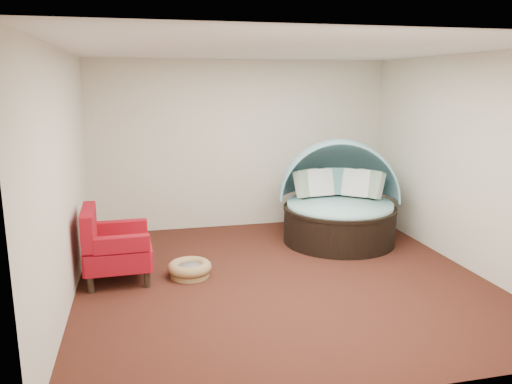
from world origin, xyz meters
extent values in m
plane|color=#401C12|center=(0.00, 0.00, 0.00)|extent=(5.00, 5.00, 0.00)
plane|color=beige|center=(0.00, 2.50, 1.40)|extent=(5.00, 0.00, 5.00)
plane|color=beige|center=(0.00, -2.50, 1.40)|extent=(5.00, 0.00, 5.00)
plane|color=beige|center=(-2.50, 0.00, 1.40)|extent=(0.00, 5.00, 5.00)
plane|color=beige|center=(2.50, 0.00, 1.40)|extent=(0.00, 5.00, 5.00)
plane|color=white|center=(0.00, 0.00, 2.80)|extent=(5.00, 5.00, 0.00)
cylinder|color=black|center=(1.27, 1.23, 0.26)|extent=(2.12, 2.12, 0.52)
cylinder|color=black|center=(1.27, 1.23, 0.54)|extent=(2.15, 2.15, 0.05)
cylinder|color=#89C3BA|center=(1.27, 1.23, 0.58)|extent=(2.00, 2.00, 0.11)
cube|color=#3B7155|center=(0.89, 1.66, 0.86)|extent=(0.50, 0.42, 0.46)
cube|color=white|center=(1.10, 1.66, 0.86)|extent=(0.46, 0.29, 0.46)
cube|color=#5B9E9B|center=(1.41, 1.68, 0.86)|extent=(0.49, 0.36, 0.46)
cube|color=white|center=(1.66, 1.49, 0.86)|extent=(0.49, 0.47, 0.46)
cube|color=#3B7155|center=(1.83, 1.38, 0.86)|extent=(0.43, 0.50, 0.46)
cylinder|color=olive|center=(-1.13, 0.33, 0.03)|extent=(0.60, 0.60, 0.06)
torus|color=olive|center=(-1.13, 0.33, 0.12)|extent=(0.68, 0.68, 0.14)
cylinder|color=slate|center=(-1.13, 0.33, 0.10)|extent=(0.40, 0.40, 0.09)
cylinder|color=black|center=(-2.32, 0.08, 0.10)|extent=(0.08, 0.08, 0.20)
cylinder|color=black|center=(-2.33, 0.73, 0.10)|extent=(0.08, 0.08, 0.20)
cylinder|color=black|center=(-1.67, 0.10, 0.10)|extent=(0.08, 0.08, 0.20)
cylinder|color=black|center=(-1.68, 0.75, 0.10)|extent=(0.08, 0.08, 0.20)
cube|color=maroon|center=(-2.00, 0.41, 0.34)|extent=(0.84, 0.84, 0.28)
cube|color=maroon|center=(-2.33, 0.40, 0.72)|extent=(0.17, 0.82, 0.48)
cube|color=maroon|center=(-1.94, 0.07, 0.57)|extent=(0.65, 0.15, 0.20)
cube|color=maroon|center=(-1.96, 0.76, 0.57)|extent=(0.65, 0.15, 0.20)
cube|color=black|center=(-2.00, 0.84, 0.42)|extent=(0.55, 0.55, 0.04)
cube|color=black|center=(-2.00, 0.84, 0.11)|extent=(0.48, 0.48, 0.03)
cube|color=black|center=(-2.22, 0.71, 0.20)|extent=(0.05, 0.05, 0.40)
cube|color=black|center=(-2.13, 1.06, 0.20)|extent=(0.05, 0.05, 0.40)
cube|color=black|center=(-1.87, 0.62, 0.20)|extent=(0.05, 0.05, 0.40)
cube|color=black|center=(-1.78, 0.97, 0.20)|extent=(0.05, 0.05, 0.40)
camera|label=1|loc=(-1.67, -5.71, 2.43)|focal=35.00mm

